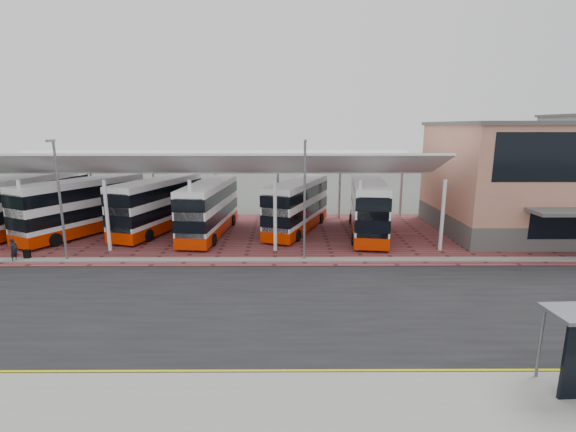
# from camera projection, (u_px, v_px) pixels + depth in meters

# --- Properties ---
(ground) EXTENTS (140.00, 140.00, 0.00)m
(ground) POSITION_uv_depth(u_px,v_px,m) (271.00, 298.00, 22.02)
(ground) COLOR #4B4F49
(road) EXTENTS (120.00, 14.00, 0.02)m
(road) POSITION_uv_depth(u_px,v_px,m) (271.00, 306.00, 21.04)
(road) COLOR black
(road) RESTS_ON ground
(forecourt) EXTENTS (72.00, 16.00, 0.06)m
(forecourt) POSITION_uv_depth(u_px,v_px,m) (301.00, 235.00, 34.73)
(forecourt) COLOR brown
(forecourt) RESTS_ON ground
(sidewalk) EXTENTS (120.00, 4.00, 0.14)m
(sidewalk) POSITION_uv_depth(u_px,v_px,m) (262.00, 411.00, 13.21)
(sidewalk) COLOR gray
(sidewalk) RESTS_ON ground
(north_kerb) EXTENTS (120.00, 0.80, 0.14)m
(north_kerb) POSITION_uv_depth(u_px,v_px,m) (274.00, 260.00, 28.06)
(north_kerb) COLOR gray
(north_kerb) RESTS_ON ground
(yellow_line_near) EXTENTS (120.00, 0.12, 0.01)m
(yellow_line_near) POSITION_uv_depth(u_px,v_px,m) (265.00, 375.00, 15.17)
(yellow_line_near) COLOR #C7C301
(yellow_line_near) RESTS_ON road
(yellow_line_far) EXTENTS (120.00, 0.12, 0.01)m
(yellow_line_far) POSITION_uv_depth(u_px,v_px,m) (265.00, 371.00, 15.47)
(yellow_line_far) COLOR #C7C301
(yellow_line_far) RESTS_ON road
(canopy) EXTENTS (37.00, 11.63, 7.07)m
(canopy) POSITION_uv_depth(u_px,v_px,m) (204.00, 164.00, 34.38)
(canopy) COLOR white
(canopy) RESTS_ON ground
(terminal) EXTENTS (18.40, 14.40, 9.25)m
(terminal) POSITION_uv_depth(u_px,v_px,m) (552.00, 178.00, 34.75)
(terminal) COLOR #52504D
(terminal) RESTS_ON ground
(lamp_west) EXTENTS (0.16, 0.90, 8.07)m
(lamp_west) POSITION_uv_depth(u_px,v_px,m) (60.00, 197.00, 27.16)
(lamp_west) COLOR slate
(lamp_west) RESTS_ON ground
(lamp_east) EXTENTS (0.16, 0.90, 8.07)m
(lamp_east) POSITION_uv_depth(u_px,v_px,m) (305.00, 197.00, 27.23)
(lamp_east) COLOR slate
(lamp_east) RESTS_ON ground
(bus_0) EXTENTS (4.50, 11.73, 4.72)m
(bus_0) POSITION_uv_depth(u_px,v_px,m) (35.00, 202.00, 36.33)
(bus_0) COLOR white
(bus_0) RESTS_ON forecourt
(bus_1) EXTENTS (7.34, 11.03, 4.57)m
(bus_1) POSITION_uv_depth(u_px,v_px,m) (83.00, 207.00, 34.40)
(bus_1) COLOR white
(bus_1) RESTS_ON forecourt
(bus_2) EXTENTS (5.51, 11.06, 4.45)m
(bus_2) POSITION_uv_depth(u_px,v_px,m) (159.00, 205.00, 35.63)
(bus_2) COLOR white
(bus_2) RESTS_ON forecourt
(bus_3) EXTENTS (3.41, 10.70, 4.33)m
(bus_3) POSITION_uv_depth(u_px,v_px,m) (209.00, 209.00, 34.29)
(bus_3) COLOR white
(bus_3) RESTS_ON forecourt
(bus_4) EXTENTS (5.90, 10.57, 4.28)m
(bus_4) POSITION_uv_depth(u_px,v_px,m) (297.00, 206.00, 35.60)
(bus_4) COLOR white
(bus_4) RESTS_ON forecourt
(bus_5) EXTENTS (3.82, 11.04, 4.46)m
(bus_5) POSITION_uv_depth(u_px,v_px,m) (368.00, 208.00, 34.32)
(bus_5) COLOR white
(bus_5) RESTS_ON forecourt
(pedestrian) EXTENTS (0.45, 0.63, 1.61)m
(pedestrian) POSITION_uv_depth(u_px,v_px,m) (14.00, 250.00, 27.62)
(pedestrian) COLOR black
(pedestrian) RESTS_ON forecourt
(suitcase) EXTENTS (0.38, 0.27, 0.65)m
(suitcase) POSITION_uv_depth(u_px,v_px,m) (27.00, 254.00, 28.23)
(suitcase) COLOR black
(suitcase) RESTS_ON forecourt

